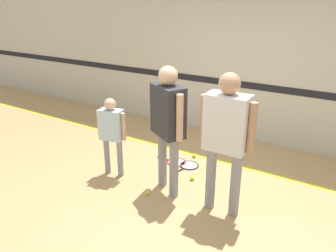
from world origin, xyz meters
TOP-DOWN VIEW (x-y plane):
  - ground_plane at (0.00, 0.00)m, footprint 16.00×16.00m
  - wall_back at (0.00, 2.30)m, footprint 16.00×0.07m
  - floor_stripe at (0.00, 1.14)m, footprint 14.40×0.10m
  - person_instructor at (-0.18, -0.03)m, footprint 0.58×0.46m
  - person_student_left at (-1.10, -0.08)m, footprint 0.44×0.25m
  - person_student_right at (0.63, -0.08)m, footprint 0.66×0.28m
  - racket_spare_on_floor at (-0.27, 0.72)m, footprint 0.35×0.54m
  - racket_second_spare at (-0.50, 0.72)m, footprint 0.52×0.32m
  - tennis_ball_near_instructor at (-0.35, -0.29)m, footprint 0.07×0.07m
  - tennis_ball_by_spare_racket at (-0.33, 1.04)m, footprint 0.07×0.07m
  - tennis_ball_stray_left at (-1.28, -0.05)m, footprint 0.07×0.07m
  - tennis_ball_stray_right at (-0.02, 0.37)m, footprint 0.07×0.07m

SIDE VIEW (x-z plane):
  - ground_plane at x=0.00m, z-range 0.00..0.00m
  - floor_stripe at x=0.00m, z-range 0.00..0.01m
  - racket_spare_on_floor at x=-0.27m, z-range -0.01..0.03m
  - racket_second_spare at x=-0.50m, z-range -0.01..0.03m
  - tennis_ball_near_instructor at x=-0.35m, z-range 0.00..0.07m
  - tennis_ball_by_spare_racket at x=-0.33m, z-range 0.00..0.07m
  - tennis_ball_stray_left at x=-1.28m, z-range 0.00..0.07m
  - tennis_ball_stray_right at x=-0.02m, z-range 0.00..0.07m
  - person_student_left at x=-1.10m, z-range 0.14..1.33m
  - person_instructor at x=-0.18m, z-range 0.20..1.93m
  - person_student_right at x=0.63m, z-range 0.21..1.95m
  - wall_back at x=0.00m, z-range 0.00..3.20m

